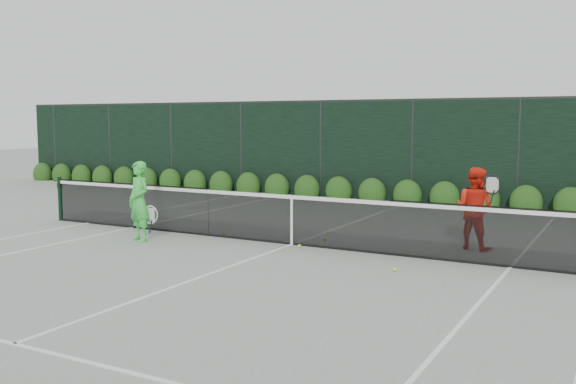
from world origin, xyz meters
The scene contains 8 objects.
ground centered at (0.00, 0.00, 0.00)m, with size 80.00×80.00×0.00m, color gray.
tennis_net centered at (-0.02, 0.00, 0.53)m, with size 12.90×0.10×1.07m.
player_woman centered at (-2.89, -1.12, 0.81)m, with size 0.68×0.55×1.62m.
player_man centered at (3.22, 1.30, 0.78)m, with size 0.95×0.79×1.56m.
court_lines centered at (0.00, 0.00, 0.01)m, with size 11.03×23.83×0.01m.
windscreen_fence centered at (0.00, -2.71, 1.51)m, with size 32.00×21.07×3.06m.
hedge_row centered at (0.00, 7.15, 0.23)m, with size 31.66×0.65×0.94m.
tennis_balls centered at (0.38, -0.14, 0.03)m, with size 4.26×1.94×0.07m.
Camera 1 is at (5.87, -10.90, 2.44)m, focal length 40.00 mm.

